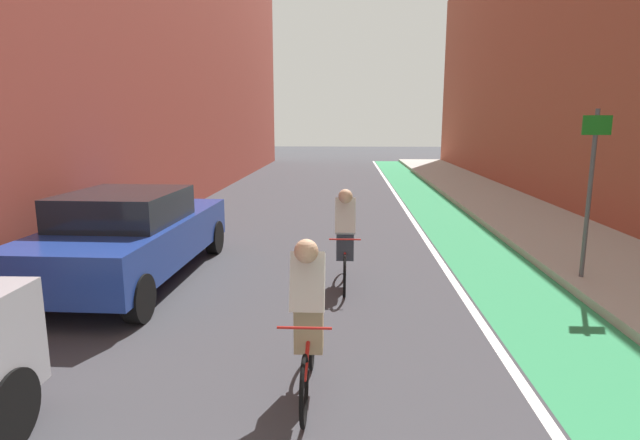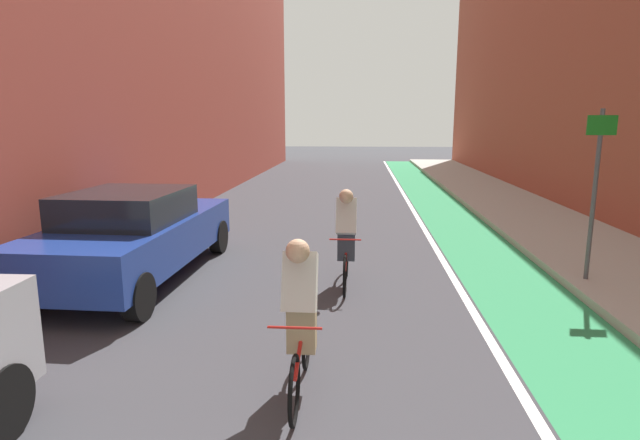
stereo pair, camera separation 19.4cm
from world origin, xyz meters
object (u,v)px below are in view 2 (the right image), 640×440
object	(u,v)px
cyclist_lead	(301,315)
street_sign_post	(596,180)
cyclist_mid	(346,235)
parked_sedan_blue	(135,234)

from	to	relation	value
cyclist_lead	street_sign_post	distance (m)	5.60
cyclist_lead	cyclist_mid	distance (m)	3.38
street_sign_post	parked_sedan_blue	bearing A→B (deg)	-178.98
cyclist_mid	parked_sedan_blue	bearing A→B (deg)	178.41
cyclist_mid	street_sign_post	distance (m)	3.97
parked_sedan_blue	street_sign_post	world-z (taller)	street_sign_post
cyclist_mid	cyclist_lead	bearing A→B (deg)	-95.84
parked_sedan_blue	street_sign_post	size ratio (longest dim) A/B	1.78
cyclist_lead	street_sign_post	world-z (taller)	street_sign_post
parked_sedan_blue	cyclist_mid	bearing A→B (deg)	-1.59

